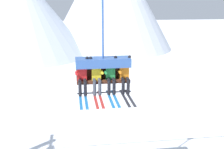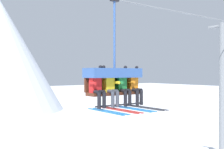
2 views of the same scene
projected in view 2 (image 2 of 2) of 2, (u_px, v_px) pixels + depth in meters
The scene contains 6 objects.
lift_tower_far at pixel (223, 99), 13.88m from camera, with size 0.36×1.88×8.15m.
chairlift_chair at pixel (113, 76), 8.96m from camera, with size 1.89×0.74×3.39m.
skier_red at pixel (98, 87), 8.35m from camera, with size 0.48×1.70×1.34m.
skier_yellow at pixel (111, 86), 8.64m from camera, with size 0.48×1.70×1.34m.
skier_green at pixel (123, 86), 8.94m from camera, with size 0.48×1.70×1.34m.
skier_orange at pixel (135, 86), 9.23m from camera, with size 0.48×1.70×1.34m.
Camera 2 is at (-4.87, -7.92, 5.56)m, focal length 45.00 mm.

